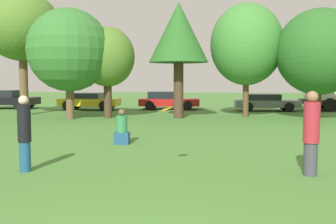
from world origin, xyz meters
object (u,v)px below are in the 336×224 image
(bystander_sitting, at_px, (122,130))
(tree_1, at_px, (69,50))
(tree_2, at_px, (107,57))
(tree_3, at_px, (179,34))
(frisbee, at_px, (166,109))
(parked_car_black, at_px, (4,99))
(parked_car_red, at_px, (168,100))
(tree_0, at_px, (22,27))
(tree_5, at_px, (319,52))
(person_catcher, at_px, (311,133))
(parked_car_grey, at_px, (265,102))
(tree_4, at_px, (247,45))
(parked_car_yellow, at_px, (89,101))
(person_thrower, at_px, (24,133))

(bystander_sitting, xyz_separation_m, tree_1, (-4.17, 7.58, 3.08))
(tree_2, bearing_deg, tree_3, 3.36)
(frisbee, height_order, tree_3, tree_3)
(bystander_sitting, xyz_separation_m, parked_car_black, (-11.21, 14.44, 0.24))
(tree_1, distance_m, parked_car_red, 8.88)
(tree_0, distance_m, tree_5, 16.24)
(person_catcher, height_order, parked_car_red, person_catcher)
(tree_0, xyz_separation_m, parked_car_grey, (14.41, 4.08, -4.43))
(tree_0, xyz_separation_m, tree_1, (3.37, -2.03, -1.48))
(frisbee, relative_size, bystander_sitting, 0.23)
(bystander_sitting, relative_size, tree_5, 0.20)
(parked_car_grey, bearing_deg, tree_5, -71.41)
(tree_1, distance_m, tree_5, 12.77)
(tree_2, height_order, parked_car_grey, tree_2)
(tree_0, distance_m, tree_4, 12.64)
(tree_5, relative_size, parked_car_grey, 1.36)
(frisbee, distance_m, tree_5, 13.79)
(tree_4, relative_size, tree_5, 1.09)
(tree_3, distance_m, parked_car_grey, 8.46)
(tree_4, xyz_separation_m, parked_car_grey, (1.81, 4.17, -3.35))
(person_catcher, relative_size, tree_3, 0.29)
(tree_4, distance_m, parked_car_grey, 5.65)
(tree_0, height_order, parked_car_yellow, tree_0)
(frisbee, xyz_separation_m, bystander_sitting, (-1.67, 3.41, -0.92))
(frisbee, relative_size, tree_1, 0.04)
(person_thrower, relative_size, frisbee, 6.65)
(frisbee, distance_m, tree_0, 16.36)
(tree_5, bearing_deg, tree_3, 178.71)
(person_thrower, height_order, parked_car_black, person_thrower)
(tree_1, bearing_deg, parked_car_red, 56.73)
(tree_2, bearing_deg, parked_car_yellow, 115.31)
(parked_car_black, height_order, parked_car_yellow, parked_car_black)
(tree_4, distance_m, parked_car_black, 17.31)
(parked_car_grey, bearing_deg, tree_2, -148.71)
(frisbee, height_order, tree_5, tree_5)
(tree_3, xyz_separation_m, tree_5, (7.17, -0.16, -0.99))
(tree_3, bearing_deg, parked_car_grey, 43.48)
(tree_4, bearing_deg, tree_5, -18.44)
(tree_0, bearing_deg, tree_2, -14.29)
(parked_car_yellow, bearing_deg, frisbee, -68.07)
(person_catcher, bearing_deg, parked_car_black, -49.47)
(frisbee, distance_m, tree_2, 12.50)
(frisbee, xyz_separation_m, parked_car_grey, (5.21, 17.10, -0.78))
(frisbee, distance_m, parked_car_black, 22.03)
(frisbee, distance_m, parked_car_yellow, 18.38)
(tree_0, distance_m, parked_car_red, 10.38)
(tree_0, height_order, parked_car_red, tree_0)
(tree_2, bearing_deg, parked_car_black, 145.22)
(parked_car_red, bearing_deg, tree_5, -36.64)
(tree_0, relative_size, tree_1, 1.24)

